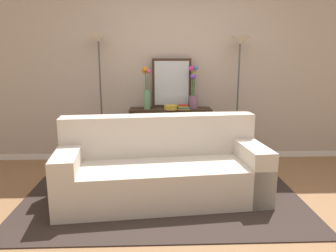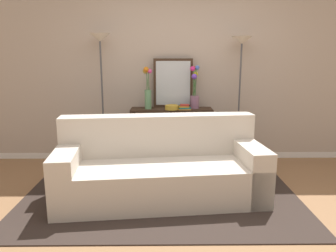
# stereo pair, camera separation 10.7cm
# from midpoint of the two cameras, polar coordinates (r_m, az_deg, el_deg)

# --- Properties ---
(ground_plane) EXTENTS (16.00, 16.00, 0.02)m
(ground_plane) POSITION_cam_midpoint_polar(r_m,az_deg,el_deg) (3.23, 4.78, -16.43)
(ground_plane) COLOR #936B47
(back_wall) EXTENTS (12.00, 0.15, 2.90)m
(back_wall) POSITION_cam_midpoint_polar(r_m,az_deg,el_deg) (4.83, 2.86, 11.16)
(back_wall) COLOR white
(back_wall) RESTS_ON ground
(area_rug) EXTENTS (3.02, 1.60, 0.01)m
(area_rug) POSITION_cam_midpoint_polar(r_m,az_deg,el_deg) (3.56, -0.38, -13.25)
(area_rug) COLOR #332823
(area_rug) RESTS_ON ground
(couch) EXTENTS (2.27, 1.10, 0.88)m
(couch) POSITION_cam_midpoint_polar(r_m,az_deg,el_deg) (3.59, -0.50, -7.69)
(couch) COLOR beige
(couch) RESTS_ON ground
(console_table) EXTENTS (1.15, 0.32, 0.81)m
(console_table) POSITION_cam_midpoint_polar(r_m,az_deg,el_deg) (4.64, 1.27, -0.13)
(console_table) COLOR #382619
(console_table) RESTS_ON ground
(floor_lamp_left) EXTENTS (0.28, 0.28, 1.83)m
(floor_lamp_left) POSITION_cam_midpoint_polar(r_m,az_deg,el_deg) (4.58, -11.04, 10.77)
(floor_lamp_left) COLOR #4C4C51
(floor_lamp_left) RESTS_ON ground
(floor_lamp_right) EXTENTS (0.28, 0.28, 1.79)m
(floor_lamp_right) POSITION_cam_midpoint_polar(r_m,az_deg,el_deg) (4.64, 13.32, 10.37)
(floor_lamp_right) COLOR #4C4C51
(floor_lamp_right) RESTS_ON ground
(wall_mirror) EXTENTS (0.56, 0.02, 0.69)m
(wall_mirror) POSITION_cam_midpoint_polar(r_m,az_deg,el_deg) (4.67, 1.56, 7.54)
(wall_mirror) COLOR #382619
(wall_mirror) RESTS_ON console_table
(vase_tall_flowers) EXTENTS (0.13, 0.11, 0.58)m
(vase_tall_flowers) POSITION_cam_midpoint_polar(r_m,az_deg,el_deg) (4.53, -2.91, 6.20)
(vase_tall_flowers) COLOR #669E6B
(vase_tall_flowers) RESTS_ON console_table
(vase_short_flowers) EXTENTS (0.13, 0.14, 0.60)m
(vase_short_flowers) POSITION_cam_midpoint_polar(r_m,az_deg,el_deg) (4.60, 5.37, 6.10)
(vase_short_flowers) COLOR gray
(vase_short_flowers) RESTS_ON console_table
(fruit_bowl) EXTENTS (0.19, 0.19, 0.06)m
(fruit_bowl) POSITION_cam_midpoint_polar(r_m,az_deg,el_deg) (4.49, 1.35, 3.30)
(fruit_bowl) COLOR gold
(fruit_bowl) RESTS_ON console_table
(book_stack) EXTENTS (0.18, 0.13, 0.07)m
(book_stack) POSITION_cam_midpoint_polar(r_m,az_deg,el_deg) (4.50, 3.59, 3.29)
(book_stack) COLOR #B77F33
(book_stack) RESTS_ON console_table
(book_row_under_console) EXTENTS (0.41, 0.17, 0.13)m
(book_row_under_console) POSITION_cam_midpoint_polar(r_m,az_deg,el_deg) (4.76, -2.02, -5.84)
(book_row_under_console) COLOR slate
(book_row_under_console) RESTS_ON ground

